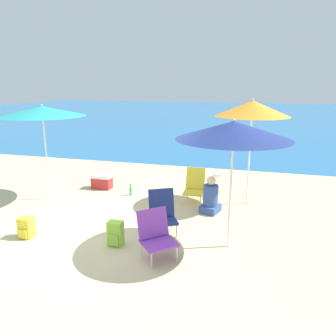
# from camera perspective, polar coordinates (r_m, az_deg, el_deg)

# --- Properties ---
(ground_plane) EXTENTS (60.00, 60.00, 0.00)m
(ground_plane) POSITION_cam_1_polar(r_m,az_deg,el_deg) (6.21, -11.30, -11.46)
(ground_plane) COLOR #D1BA89
(sea_water) EXTENTS (60.00, 40.00, 0.01)m
(sea_water) POSITION_cam_1_polar(r_m,az_deg,el_deg) (30.62, 10.78, 9.17)
(sea_water) COLOR #23669E
(sea_water) RESTS_ON ground
(beach_umbrella_orange) EXTENTS (1.61, 1.61, 2.38)m
(beach_umbrella_orange) POSITION_cam_1_polar(r_m,az_deg,el_deg) (7.37, 14.48, 9.99)
(beach_umbrella_orange) COLOR white
(beach_umbrella_orange) RESTS_ON ground
(beach_umbrella_navy) EXTENTS (1.83, 1.83, 2.17)m
(beach_umbrella_navy) POSITION_cam_1_polar(r_m,az_deg,el_deg) (5.21, 11.34, 6.43)
(beach_umbrella_navy) COLOR white
(beach_umbrella_navy) RESTS_ON ground
(beach_umbrella_teal) EXTENTS (1.94, 1.94, 2.24)m
(beach_umbrella_teal) POSITION_cam_1_polar(r_m,az_deg,el_deg) (7.99, -21.05, 9.21)
(beach_umbrella_teal) COLOR white
(beach_umbrella_teal) RESTS_ON ground
(beach_chair_purple) EXTENTS (0.74, 0.74, 0.75)m
(beach_chair_purple) POSITION_cam_1_polar(r_m,az_deg,el_deg) (5.30, -2.14, -11.32)
(beach_chair_purple) COLOR silver
(beach_chair_purple) RESTS_ON ground
(beach_chair_yellow) EXTENTS (0.46, 0.61, 0.76)m
(beach_chair_yellow) POSITION_cam_1_polar(r_m,az_deg,el_deg) (7.72, 4.65, -3.02)
(beach_chair_yellow) COLOR silver
(beach_chair_yellow) RESTS_ON ground
(beach_chair_navy) EXTENTS (0.64, 0.65, 0.80)m
(beach_chair_navy) POSITION_cam_1_polar(r_m,az_deg,el_deg) (6.08, -0.97, -7.54)
(beach_chair_navy) COLOR silver
(beach_chair_navy) RESTS_ON ground
(person_seated_near) EXTENTS (0.45, 0.50, 0.80)m
(person_seated_near) POSITION_cam_1_polar(r_m,az_deg,el_deg) (7.08, 7.43, -5.19)
(person_seated_near) COLOR #334C8C
(person_seated_near) RESTS_ON ground
(backpack_lime) EXTENTS (0.25, 0.20, 0.43)m
(backpack_lime) POSITION_cam_1_polar(r_m,az_deg,el_deg) (5.76, -9.13, -11.22)
(backpack_lime) COLOR #8ECC3D
(backpack_lime) RESTS_ON ground
(backpack_yellow) EXTENTS (0.24, 0.23, 0.37)m
(backpack_yellow) POSITION_cam_1_polar(r_m,az_deg,el_deg) (6.48, -23.47, -9.52)
(backpack_yellow) COLOR yellow
(backpack_yellow) RESTS_ON ground
(water_bottle) EXTENTS (0.07, 0.07, 0.28)m
(water_bottle) POSITION_cam_1_polar(r_m,az_deg,el_deg) (8.19, -6.49, -3.97)
(water_bottle) COLOR #4CB266
(water_bottle) RESTS_ON ground
(cooler_box) EXTENTS (0.52, 0.30, 0.36)m
(cooler_box) POSITION_cam_1_polar(r_m,az_deg,el_deg) (8.82, -11.44, -2.34)
(cooler_box) COLOR #B72828
(cooler_box) RESTS_ON ground
(seagull) EXTENTS (0.27, 0.11, 0.23)m
(seagull) POSITION_cam_1_polar(r_m,az_deg,el_deg) (9.48, 8.54, -1.30)
(seagull) COLOR gold
(seagull) RESTS_ON ground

